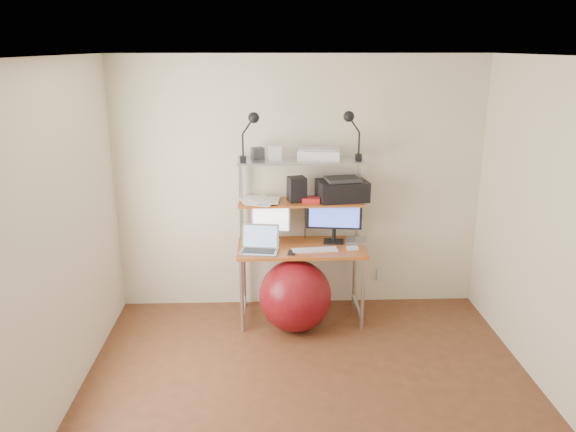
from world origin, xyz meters
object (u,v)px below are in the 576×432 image
monitor_black (334,215)px  exercise_ball (295,296)px  laptop (260,246)px  printer (342,190)px  monitor_silver (271,220)px

monitor_black → exercise_ball: bearing=-130.1°
exercise_ball → laptop: bearing=158.5°
monitor_black → exercise_ball: monitor_black is taller
monitor_black → printer: (0.08, 0.03, 0.25)m
monitor_silver → laptop: (-0.11, -0.23, -0.17)m
monitor_black → laptop: 0.78m
laptop → printer: 0.95m
printer → monitor_black: bearing=-167.2°
monitor_black → laptop: monitor_black is taller
laptop → exercise_ball: 0.57m
monitor_silver → exercise_ball: bearing=-52.0°
monitor_silver → exercise_ball: size_ratio=0.63×
laptop → printer: size_ratio=0.76×
monitor_silver → exercise_ball: monitor_silver is taller
monitor_black → printer: size_ratio=1.06×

